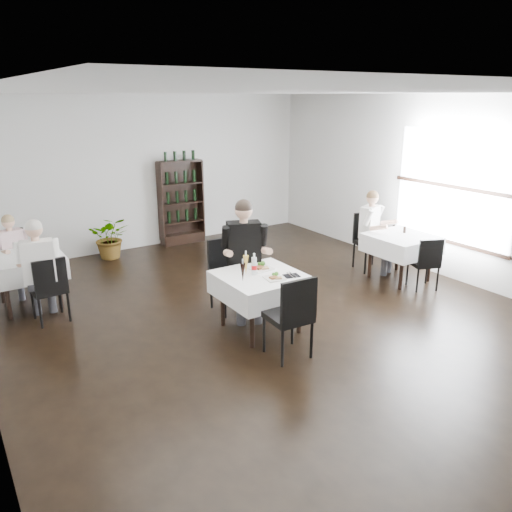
{
  "coord_description": "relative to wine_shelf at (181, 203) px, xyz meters",
  "views": [
    {
      "loc": [
        -3.64,
        -5.02,
        2.97
      ],
      "look_at": [
        -0.24,
        0.2,
        0.96
      ],
      "focal_mm": 35.0,
      "sensor_mm": 36.0,
      "label": 1
    }
  ],
  "objects": [
    {
      "name": "napkin_cutlery",
      "position": [
        -0.6,
        -4.57,
        -0.07
      ],
      "size": [
        0.22,
        0.22,
        0.02
      ],
      "color": "black",
      "rests_on": "main_table"
    },
    {
      "name": "potted_tree",
      "position": [
        -1.58,
        -0.22,
        -0.44
      ],
      "size": [
        0.93,
        0.88,
        0.82
      ],
      "primitive_type": "imported",
      "rotation": [
        0.0,
        0.0,
        -0.41
      ],
      "color": "#27501B",
      "rests_on": "ground"
    },
    {
      "name": "main_table",
      "position": [
        -0.9,
        -4.31,
        -0.23
      ],
      "size": [
        1.03,
        1.03,
        0.77
      ],
      "color": "black",
      "rests_on": "ground"
    },
    {
      "name": "right_table",
      "position": [
        2.1,
        -4.01,
        -0.23
      ],
      "size": [
        0.98,
        0.98,
        0.77
      ],
      "color": "black",
      "rests_on": "ground"
    },
    {
      "name": "plate_near",
      "position": [
        -0.83,
        -4.54,
        -0.06
      ],
      "size": [
        0.26,
        0.26,
        0.07
      ],
      "color": "white",
      "rests_on": "main_table"
    },
    {
      "name": "wine_shelf",
      "position": [
        0.0,
        0.0,
        0.0
      ],
      "size": [
        0.9,
        0.28,
        1.75
      ],
      "color": "black",
      "rests_on": "ground"
    },
    {
      "name": "pepper_mill",
      "position": [
        2.25,
        -3.93,
        -0.02
      ],
      "size": [
        0.05,
        0.05,
        0.11
      ],
      "primitive_type": "cylinder",
      "rotation": [
        0.0,
        0.0,
        -0.02
      ],
      "color": "black",
      "rests_on": "right_table"
    },
    {
      "name": "diner_right_far",
      "position": [
        2.03,
        -3.45,
        -0.02
      ],
      "size": [
        0.62,
        0.66,
        1.43
      ],
      "color": "#414249",
      "rests_on": "ground"
    },
    {
      "name": "pilsner_dark",
      "position": [
        -1.22,
        -4.4,
        0.04
      ],
      "size": [
        0.07,
        0.07,
        0.29
      ],
      "color": "black",
      "rests_on": "main_table"
    },
    {
      "name": "diner_main",
      "position": [
        -0.82,
        -3.8,
        0.11
      ],
      "size": [
        0.72,
        0.76,
        1.64
      ],
      "color": "#414249",
      "rests_on": "ground"
    },
    {
      "name": "left_chair_far",
      "position": [
        -3.31,
        -1.02,
        -0.3
      ],
      "size": [
        0.58,
        0.58,
        0.96
      ],
      "color": "black",
      "rests_on": "ground"
    },
    {
      "name": "diner_left_near",
      "position": [
        -3.24,
        -2.49,
        -0.0
      ],
      "size": [
        0.59,
        0.61,
        1.46
      ],
      "color": "#414249",
      "rests_on": "ground"
    },
    {
      "name": "window_right",
      "position": [
        2.88,
        -4.31,
        0.65
      ],
      "size": [
        0.06,
        2.3,
        1.85
      ],
      "color": "white",
      "rests_on": "room_shell"
    },
    {
      "name": "main_chair_far",
      "position": [
        -0.91,
        -3.47,
        -0.26
      ],
      "size": [
        0.47,
        0.48,
        1.03
      ],
      "color": "black",
      "rests_on": "ground"
    },
    {
      "name": "coke_bottle",
      "position": [
        -0.97,
        -4.26,
        0.04
      ],
      "size": [
        0.07,
        0.07,
        0.29
      ],
      "color": "silver",
      "rests_on": "main_table"
    },
    {
      "name": "pilsner_lager",
      "position": [
        -1.06,
        -4.21,
        0.05
      ],
      "size": [
        0.07,
        0.07,
        0.32
      ],
      "color": "gold",
      "rests_on": "main_table"
    },
    {
      "name": "right_chair_near",
      "position": [
        2.08,
        -4.56,
        -0.36
      ],
      "size": [
        0.51,
        0.52,
        0.86
      ],
      "color": "black",
      "rests_on": "ground"
    },
    {
      "name": "room_shell",
      "position": [
        -0.6,
        -4.31,
        0.65
      ],
      "size": [
        9.0,
        9.0,
        9.0
      ],
      "color": "black",
      "rests_on": "ground"
    },
    {
      "name": "left_table",
      "position": [
        -3.3,
        -1.81,
        -0.23
      ],
      "size": [
        0.98,
        0.98,
        0.77
      ],
      "color": "black",
      "rests_on": "ground"
    },
    {
      "name": "plate_far",
      "position": [
        -0.77,
        -4.13,
        -0.06
      ],
      "size": [
        0.29,
        0.29,
        0.09
      ],
      "color": "white",
      "rests_on": "main_table"
    },
    {
      "name": "left_chair_near",
      "position": [
        -3.16,
        -2.59,
        -0.31
      ],
      "size": [
        0.45,
        0.46,
        0.94
      ],
      "color": "black",
      "rests_on": "ground"
    },
    {
      "name": "right_chair_far",
      "position": [
        2.07,
        -3.3,
        -0.28
      ],
      "size": [
        0.55,
        0.55,
        1.0
      ],
      "color": "black",
      "rests_on": "ground"
    },
    {
      "name": "diner_left_far",
      "position": [
        -3.37,
        -1.25,
        -0.11
      ],
      "size": [
        0.53,
        0.56,
        1.27
      ],
      "color": "#414249",
      "rests_on": "ground"
    },
    {
      "name": "main_chair_near",
      "position": [
        -1.02,
        -5.15,
        -0.26
      ],
      "size": [
        0.5,
        0.5,
        1.03
      ],
      "color": "black",
      "rests_on": "ground"
    }
  ]
}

